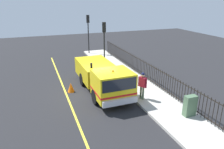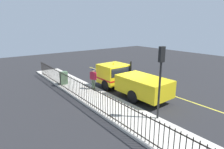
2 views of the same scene
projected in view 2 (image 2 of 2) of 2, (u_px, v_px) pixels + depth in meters
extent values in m
plane|color=#232326|center=(133.00, 92.00, 15.45)|extent=(51.48, 51.48, 0.00)
cube|color=#B7B2A8|center=(101.00, 101.00, 13.57)|extent=(2.58, 23.40, 0.15)
cube|color=yellow|center=(149.00, 88.00, 16.63)|extent=(0.12, 21.06, 0.01)
cube|color=yellow|center=(113.00, 73.00, 16.35)|extent=(2.32, 2.16, 1.63)
cube|color=black|center=(113.00, 69.00, 16.26)|extent=(2.14, 2.20, 0.72)
cube|color=gold|center=(143.00, 86.00, 13.69)|extent=(2.35, 4.01, 1.23)
cube|color=silver|center=(106.00, 78.00, 17.39)|extent=(2.17, 0.24, 0.36)
cube|color=red|center=(113.00, 77.00, 16.44)|extent=(2.34, 2.18, 0.12)
cylinder|color=black|center=(106.00, 85.00, 15.71)|extent=(0.32, 0.97, 0.96)
cylinder|color=black|center=(124.00, 81.00, 16.93)|extent=(0.32, 0.97, 0.96)
cylinder|color=black|center=(133.00, 97.00, 13.24)|extent=(0.32, 0.97, 0.96)
cylinder|color=black|center=(152.00, 91.00, 14.46)|extent=(0.32, 0.97, 0.96)
sphere|color=orange|center=(113.00, 64.00, 16.13)|extent=(0.12, 0.12, 0.12)
cylinder|color=black|center=(131.00, 72.00, 16.02)|extent=(0.14, 0.14, 1.95)
cube|color=maroon|center=(93.00, 76.00, 15.52)|extent=(0.42, 0.55, 0.63)
sphere|color=tan|center=(93.00, 71.00, 15.41)|extent=(0.23, 0.23, 0.23)
sphere|color=#14193F|center=(93.00, 70.00, 15.39)|extent=(0.22, 0.22, 0.22)
cylinder|color=#4C6047|center=(92.00, 84.00, 15.75)|extent=(0.13, 0.13, 0.85)
cylinder|color=#4C6047|center=(94.00, 84.00, 15.67)|extent=(0.13, 0.13, 0.85)
cylinder|color=maroon|center=(90.00, 76.00, 15.66)|extent=(0.09, 0.09, 0.60)
cylinder|color=maroon|center=(96.00, 77.00, 15.40)|extent=(0.09, 0.09, 0.60)
cylinder|color=black|center=(42.00, 68.00, 20.37)|extent=(0.04, 0.04, 1.42)
cylinder|color=black|center=(42.00, 68.00, 20.18)|extent=(0.04, 0.04, 1.42)
cylinder|color=black|center=(43.00, 69.00, 19.98)|extent=(0.04, 0.04, 1.42)
cylinder|color=black|center=(44.00, 69.00, 19.79)|extent=(0.04, 0.04, 1.42)
cylinder|color=black|center=(44.00, 70.00, 19.60)|extent=(0.04, 0.04, 1.42)
cylinder|color=black|center=(45.00, 70.00, 19.41)|extent=(0.04, 0.04, 1.42)
cylinder|color=black|center=(46.00, 71.00, 19.22)|extent=(0.04, 0.04, 1.42)
cylinder|color=black|center=(47.00, 71.00, 19.03)|extent=(0.04, 0.04, 1.42)
cylinder|color=black|center=(48.00, 72.00, 18.83)|extent=(0.04, 0.04, 1.42)
cylinder|color=black|center=(48.00, 72.00, 18.64)|extent=(0.04, 0.04, 1.42)
cylinder|color=black|center=(49.00, 72.00, 18.45)|extent=(0.04, 0.04, 1.42)
cylinder|color=black|center=(50.00, 73.00, 18.26)|extent=(0.04, 0.04, 1.42)
cylinder|color=black|center=(51.00, 73.00, 18.07)|extent=(0.04, 0.04, 1.42)
cylinder|color=black|center=(52.00, 74.00, 17.87)|extent=(0.04, 0.04, 1.42)
cylinder|color=black|center=(53.00, 75.00, 17.68)|extent=(0.04, 0.04, 1.42)
cylinder|color=black|center=(54.00, 75.00, 17.49)|extent=(0.04, 0.04, 1.42)
cylinder|color=black|center=(55.00, 76.00, 17.30)|extent=(0.04, 0.04, 1.42)
cylinder|color=black|center=(56.00, 76.00, 17.11)|extent=(0.04, 0.04, 1.42)
cylinder|color=black|center=(57.00, 77.00, 16.91)|extent=(0.04, 0.04, 1.42)
cylinder|color=black|center=(58.00, 77.00, 16.72)|extent=(0.04, 0.04, 1.42)
cylinder|color=black|center=(59.00, 78.00, 16.53)|extent=(0.04, 0.04, 1.42)
cylinder|color=black|center=(60.00, 79.00, 16.34)|extent=(0.04, 0.04, 1.42)
cylinder|color=black|center=(61.00, 79.00, 16.15)|extent=(0.04, 0.04, 1.42)
cylinder|color=black|center=(62.00, 80.00, 15.96)|extent=(0.04, 0.04, 1.42)
cylinder|color=black|center=(63.00, 81.00, 15.76)|extent=(0.04, 0.04, 1.42)
cylinder|color=black|center=(64.00, 81.00, 15.57)|extent=(0.04, 0.04, 1.42)
cylinder|color=black|center=(66.00, 82.00, 15.38)|extent=(0.04, 0.04, 1.42)
cylinder|color=black|center=(67.00, 83.00, 15.19)|extent=(0.04, 0.04, 1.42)
cylinder|color=black|center=(68.00, 83.00, 15.00)|extent=(0.04, 0.04, 1.42)
cylinder|color=black|center=(69.00, 84.00, 14.80)|extent=(0.04, 0.04, 1.42)
cylinder|color=black|center=(71.00, 85.00, 14.61)|extent=(0.04, 0.04, 1.42)
cylinder|color=black|center=(72.00, 86.00, 14.42)|extent=(0.04, 0.04, 1.42)
cylinder|color=black|center=(74.00, 87.00, 14.23)|extent=(0.04, 0.04, 1.42)
cylinder|color=black|center=(75.00, 87.00, 14.04)|extent=(0.04, 0.04, 1.42)
cylinder|color=black|center=(77.00, 88.00, 13.84)|extent=(0.04, 0.04, 1.42)
cylinder|color=black|center=(78.00, 89.00, 13.65)|extent=(0.04, 0.04, 1.42)
cylinder|color=black|center=(80.00, 90.00, 13.46)|extent=(0.04, 0.04, 1.42)
cylinder|color=black|center=(81.00, 91.00, 13.27)|extent=(0.04, 0.04, 1.42)
cylinder|color=black|center=(83.00, 92.00, 13.08)|extent=(0.04, 0.04, 1.42)
cylinder|color=black|center=(85.00, 93.00, 12.89)|extent=(0.04, 0.04, 1.42)
cylinder|color=black|center=(86.00, 94.00, 12.69)|extent=(0.04, 0.04, 1.42)
cylinder|color=black|center=(88.00, 95.00, 12.50)|extent=(0.04, 0.04, 1.42)
cylinder|color=black|center=(90.00, 96.00, 12.31)|extent=(0.04, 0.04, 1.42)
cylinder|color=black|center=(92.00, 97.00, 12.12)|extent=(0.04, 0.04, 1.42)
cylinder|color=black|center=(94.00, 98.00, 11.93)|extent=(0.04, 0.04, 1.42)
cylinder|color=black|center=(96.00, 100.00, 11.73)|extent=(0.04, 0.04, 1.42)
cylinder|color=black|center=(98.00, 101.00, 11.54)|extent=(0.04, 0.04, 1.42)
cylinder|color=black|center=(101.00, 102.00, 11.35)|extent=(0.04, 0.04, 1.42)
cylinder|color=black|center=(103.00, 103.00, 11.16)|extent=(0.04, 0.04, 1.42)
cylinder|color=black|center=(105.00, 105.00, 10.97)|extent=(0.04, 0.04, 1.42)
cylinder|color=black|center=(108.00, 106.00, 10.77)|extent=(0.04, 0.04, 1.42)
cylinder|color=black|center=(110.00, 108.00, 10.58)|extent=(0.04, 0.04, 1.42)
cylinder|color=black|center=(113.00, 109.00, 10.39)|extent=(0.04, 0.04, 1.42)
cylinder|color=black|center=(116.00, 111.00, 10.20)|extent=(0.04, 0.04, 1.42)
cylinder|color=black|center=(118.00, 112.00, 10.01)|extent=(0.04, 0.04, 1.42)
cylinder|color=black|center=(121.00, 114.00, 9.82)|extent=(0.04, 0.04, 1.42)
cylinder|color=black|center=(124.00, 116.00, 9.62)|extent=(0.04, 0.04, 1.42)
cylinder|color=black|center=(128.00, 118.00, 9.43)|extent=(0.04, 0.04, 1.42)
cylinder|color=black|center=(131.00, 120.00, 9.24)|extent=(0.04, 0.04, 1.42)
cylinder|color=black|center=(134.00, 122.00, 9.05)|extent=(0.04, 0.04, 1.42)
cylinder|color=black|center=(138.00, 124.00, 8.86)|extent=(0.04, 0.04, 1.42)
cylinder|color=black|center=(142.00, 126.00, 8.66)|extent=(0.04, 0.04, 1.42)
cylinder|color=black|center=(146.00, 128.00, 8.47)|extent=(0.04, 0.04, 1.42)
cylinder|color=black|center=(150.00, 131.00, 8.28)|extent=(0.04, 0.04, 1.42)
cylinder|color=black|center=(154.00, 133.00, 8.09)|extent=(0.04, 0.04, 1.42)
cylinder|color=black|center=(159.00, 136.00, 7.90)|extent=(0.04, 0.04, 1.42)
cylinder|color=black|center=(164.00, 138.00, 7.70)|extent=(0.04, 0.04, 1.42)
cylinder|color=black|center=(169.00, 141.00, 7.51)|extent=(0.04, 0.04, 1.42)
cylinder|color=black|center=(174.00, 144.00, 7.32)|extent=(0.04, 0.04, 1.42)
cylinder|color=black|center=(179.00, 148.00, 7.13)|extent=(0.04, 0.04, 1.42)
cube|color=black|center=(86.00, 86.00, 12.54)|extent=(0.04, 19.89, 0.04)
cube|color=black|center=(87.00, 101.00, 12.83)|extent=(0.04, 19.89, 0.04)
cylinder|color=black|center=(160.00, 84.00, 10.34)|extent=(0.12, 0.12, 4.18)
cube|color=black|center=(162.00, 54.00, 9.91)|extent=(0.33, 0.26, 0.85)
sphere|color=red|center=(162.00, 50.00, 9.84)|extent=(0.16, 0.16, 0.16)
sphere|color=yellow|center=(162.00, 54.00, 9.91)|extent=(0.16, 0.16, 0.16)
sphere|color=green|center=(161.00, 59.00, 9.97)|extent=(0.16, 0.16, 0.16)
cube|color=#4C6B4C|center=(64.00, 78.00, 16.96)|extent=(0.67, 0.37, 1.18)
cone|color=orange|center=(152.00, 87.00, 15.79)|extent=(0.47, 0.47, 0.67)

